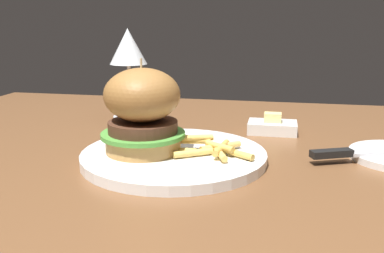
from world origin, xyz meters
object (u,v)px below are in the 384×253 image
(wine_glass, at_px, (128,50))
(main_plate, at_px, (174,156))
(table_knife, at_px, (368,152))
(burger_sandwich, at_px, (143,110))
(butter_dish, at_px, (272,126))

(wine_glass, bearing_deg, main_plate, -58.30)
(main_plate, height_order, table_knife, table_knife)
(burger_sandwich, distance_m, wine_glass, 0.29)
(wine_glass, xyz_separation_m, butter_dish, (0.29, -0.06, -0.12))
(main_plate, relative_size, table_knife, 1.30)
(wine_glass, distance_m, butter_dish, 0.32)
(wine_glass, relative_size, butter_dish, 2.11)
(main_plate, xyz_separation_m, wine_glass, (-0.15, 0.25, 0.13))
(burger_sandwich, bearing_deg, main_plate, 10.89)
(burger_sandwich, distance_m, table_knife, 0.32)
(main_plate, xyz_separation_m, butter_dish, (0.13, 0.19, 0.00))
(main_plate, distance_m, table_knife, 0.28)
(burger_sandwich, xyz_separation_m, wine_glass, (-0.11, 0.26, 0.06))
(burger_sandwich, distance_m, butter_dish, 0.27)
(main_plate, distance_m, butter_dish, 0.23)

